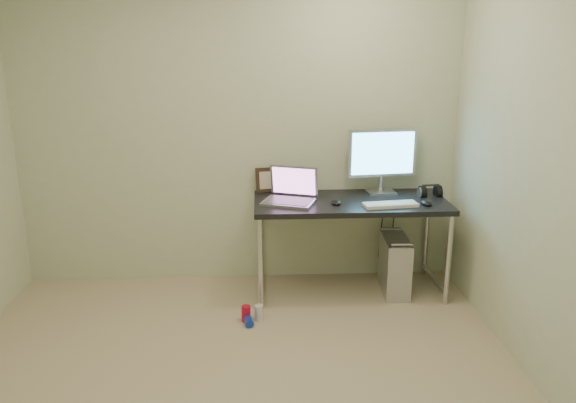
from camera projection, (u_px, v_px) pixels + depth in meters
The scene contains 17 objects.
wall_back at pixel (238, 130), 4.42m from camera, with size 3.50×0.02×2.50m, color beige.
wall_right at pixel (574, 181), 2.83m from camera, with size 0.02×3.50×2.50m, color beige.
desk at pixel (350, 211), 4.32m from camera, with size 1.48×0.65×0.75m.
tower_computer at pixel (395, 265), 4.42m from camera, with size 0.21×0.44×0.47m.
cable_a at pixel (381, 231), 4.67m from camera, with size 0.01×0.01×0.70m, color black.
cable_b at pixel (392, 234), 4.66m from camera, with size 0.01×0.01×0.72m, color black.
can_red at pixel (246, 314), 3.99m from camera, with size 0.06×0.06×0.12m, color red.
can_white at pixel (259, 313), 4.01m from camera, with size 0.06×0.06×0.12m, color silver.
can_blue at pixel (249, 321), 3.95m from camera, with size 0.06×0.06×0.11m, color #1433B5.
laptop at pixel (291, 194), 4.25m from camera, with size 0.45×0.41×0.26m.
monitor at pixel (382, 156), 4.42m from camera, with size 0.55×0.18×0.52m.
keyboard at pixel (390, 205), 4.14m from camera, with size 0.40×0.13×0.02m, color white.
mouse_right at pixel (426, 202), 4.18m from camera, with size 0.08×0.12×0.04m, color black.
mouse_left at pixel (336, 201), 4.19m from camera, with size 0.07×0.12×0.04m, color black.
headphones at pixel (430, 192), 4.41m from camera, with size 0.18×0.11×0.12m.
picture_frame at pixel (271, 180), 4.51m from camera, with size 0.25×0.03×0.20m, color black.
webcam at pixel (295, 180), 4.50m from camera, with size 0.05×0.04×0.13m.
Camera 1 is at (0.16, -2.67, 1.95)m, focal length 35.00 mm.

